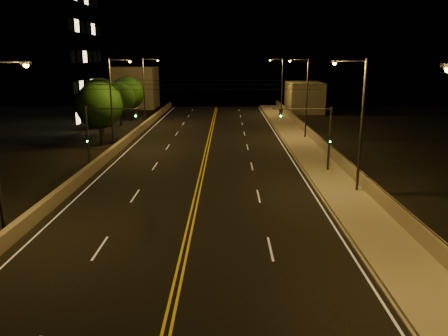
{
  "coord_description": "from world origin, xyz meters",
  "views": [
    {
      "loc": [
        2.22,
        -10.74,
        9.75
      ],
      "look_at": [
        2.0,
        18.0,
        2.5
      ],
      "focal_mm": 35.0,
      "sensor_mm": 36.0,
      "label": 1
    }
  ],
  "objects_px": {
    "streetlight_5": "(114,98)",
    "streetlight_6": "(146,87)",
    "streetlight_2": "(305,94)",
    "traffic_signal_left": "(99,131)",
    "tree_2": "(120,98)",
    "tree_0": "(99,105)",
    "traffic_signal_right": "(318,131)",
    "tree_3": "(128,93)",
    "streetlight_3": "(281,83)",
    "tree_1": "(101,98)",
    "streetlight_1": "(358,119)"
  },
  "relations": [
    {
      "from": "streetlight_6",
      "to": "tree_0",
      "type": "distance_m",
      "value": 16.12
    },
    {
      "from": "streetlight_6",
      "to": "streetlight_5",
      "type": "bearing_deg",
      "value": -90.0
    },
    {
      "from": "traffic_signal_right",
      "to": "tree_0",
      "type": "xyz_separation_m",
      "value": [
        -22.35,
        12.85,
        0.83
      ]
    },
    {
      "from": "streetlight_2",
      "to": "tree_0",
      "type": "bearing_deg",
      "value": -172.11
    },
    {
      "from": "tree_0",
      "to": "streetlight_1",
      "type": "bearing_deg",
      "value": -38.27
    },
    {
      "from": "traffic_signal_right",
      "to": "traffic_signal_left",
      "type": "relative_size",
      "value": 1.0
    },
    {
      "from": "streetlight_2",
      "to": "streetlight_3",
      "type": "bearing_deg",
      "value": 90.0
    },
    {
      "from": "traffic_signal_left",
      "to": "traffic_signal_right",
      "type": "bearing_deg",
      "value": 0.0
    },
    {
      "from": "tree_0",
      "to": "tree_2",
      "type": "height_order",
      "value": "tree_0"
    },
    {
      "from": "streetlight_5",
      "to": "tree_2",
      "type": "height_order",
      "value": "streetlight_5"
    },
    {
      "from": "tree_1",
      "to": "tree_3",
      "type": "relative_size",
      "value": 1.04
    },
    {
      "from": "traffic_signal_left",
      "to": "tree_3",
      "type": "distance_m",
      "value": 32.47
    },
    {
      "from": "tree_0",
      "to": "streetlight_5",
      "type": "bearing_deg",
      "value": -50.35
    },
    {
      "from": "streetlight_1",
      "to": "tree_2",
      "type": "distance_m",
      "value": 42.3
    },
    {
      "from": "streetlight_6",
      "to": "tree_3",
      "type": "distance_m",
      "value": 5.0
    },
    {
      "from": "traffic_signal_right",
      "to": "streetlight_1",
      "type": "bearing_deg",
      "value": -75.37
    },
    {
      "from": "streetlight_6",
      "to": "tree_1",
      "type": "bearing_deg",
      "value": -122.17
    },
    {
      "from": "tree_0",
      "to": "tree_3",
      "type": "relative_size",
      "value": 1.03
    },
    {
      "from": "streetlight_1",
      "to": "streetlight_3",
      "type": "height_order",
      "value": "same"
    },
    {
      "from": "traffic_signal_right",
      "to": "tree_1",
      "type": "distance_m",
      "value": 32.55
    },
    {
      "from": "streetlight_5",
      "to": "streetlight_6",
      "type": "distance_m",
      "value": 18.85
    },
    {
      "from": "streetlight_1",
      "to": "streetlight_5",
      "type": "distance_m",
      "value": 26.73
    },
    {
      "from": "tree_0",
      "to": "streetlight_6",
      "type": "bearing_deg",
      "value": 81.23
    },
    {
      "from": "traffic_signal_right",
      "to": "tree_1",
      "type": "bearing_deg",
      "value": 139.06
    },
    {
      "from": "streetlight_5",
      "to": "traffic_signal_right",
      "type": "bearing_deg",
      "value": -26.44
    },
    {
      "from": "streetlight_6",
      "to": "tree_1",
      "type": "distance_m",
      "value": 8.84
    },
    {
      "from": "streetlight_3",
      "to": "tree_3",
      "type": "bearing_deg",
      "value": -161.19
    },
    {
      "from": "streetlight_6",
      "to": "traffic_signal_right",
      "type": "bearing_deg",
      "value": -55.31
    },
    {
      "from": "streetlight_5",
      "to": "tree_3",
      "type": "xyz_separation_m",
      "value": [
        -3.49,
        22.23,
        -1.19
      ]
    },
    {
      "from": "streetlight_3",
      "to": "streetlight_5",
      "type": "height_order",
      "value": "same"
    },
    {
      "from": "traffic_signal_right",
      "to": "tree_1",
      "type": "xyz_separation_m",
      "value": [
        -24.58,
        21.32,
        0.87
      ]
    },
    {
      "from": "streetlight_2",
      "to": "tree_3",
      "type": "relative_size",
      "value": 1.39
    },
    {
      "from": "streetlight_3",
      "to": "tree_2",
      "type": "bearing_deg",
      "value": -153.21
    },
    {
      "from": "tree_2",
      "to": "streetlight_2",
      "type": "bearing_deg",
      "value": -24.91
    },
    {
      "from": "traffic_signal_left",
      "to": "tree_2",
      "type": "xyz_separation_m",
      "value": [
        -4.94,
        27.89,
        0.27
      ]
    },
    {
      "from": "tree_1",
      "to": "streetlight_1",
      "type": "bearing_deg",
      "value": -46.27
    },
    {
      "from": "streetlight_5",
      "to": "tree_2",
      "type": "distance_m",
      "value": 18.46
    },
    {
      "from": "streetlight_2",
      "to": "streetlight_6",
      "type": "distance_m",
      "value": 24.89
    },
    {
      "from": "streetlight_1",
      "to": "tree_2",
      "type": "relative_size",
      "value": 1.55
    },
    {
      "from": "streetlight_3",
      "to": "streetlight_6",
      "type": "height_order",
      "value": "same"
    },
    {
      "from": "streetlight_1",
      "to": "tree_0",
      "type": "bearing_deg",
      "value": 141.73
    },
    {
      "from": "traffic_signal_left",
      "to": "tree_1",
      "type": "distance_m",
      "value": 22.12
    },
    {
      "from": "streetlight_6",
      "to": "tree_0",
      "type": "bearing_deg",
      "value": -98.77
    },
    {
      "from": "streetlight_3",
      "to": "traffic_signal_left",
      "type": "relative_size",
      "value": 1.68
    },
    {
      "from": "streetlight_2",
      "to": "streetlight_5",
      "type": "distance_m",
      "value": 22.37
    },
    {
      "from": "streetlight_1",
      "to": "tree_2",
      "type": "bearing_deg",
      "value": 126.66
    },
    {
      "from": "streetlight_2",
      "to": "tree_1",
      "type": "height_order",
      "value": "streetlight_2"
    },
    {
      "from": "streetlight_5",
      "to": "traffic_signal_right",
      "type": "distance_m",
      "value": 22.31
    },
    {
      "from": "traffic_signal_right",
      "to": "traffic_signal_left",
      "type": "distance_m",
      "value": 18.73
    },
    {
      "from": "streetlight_6",
      "to": "traffic_signal_right",
      "type": "xyz_separation_m",
      "value": [
        19.9,
        -28.75,
        -1.9
      ]
    }
  ]
}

